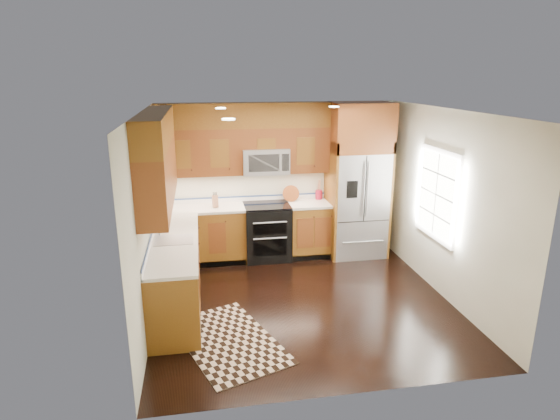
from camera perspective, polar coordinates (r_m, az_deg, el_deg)
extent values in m
plane|color=black|center=(6.63, 2.75, -11.04)|extent=(4.00, 4.00, 0.00)
cube|color=silver|center=(8.05, -0.21, 3.80)|extent=(4.00, 0.02, 2.60)
cube|color=silver|center=(6.04, -15.92, -1.13)|extent=(0.02, 4.00, 2.60)
cube|color=silver|center=(6.86, 19.45, 0.61)|extent=(0.02, 4.00, 2.60)
cube|color=white|center=(6.99, 18.60, 1.83)|extent=(0.04, 1.10, 1.30)
cube|color=white|center=(6.99, 18.53, 1.83)|extent=(0.02, 0.95, 1.15)
cube|color=brown|center=(7.88, -9.31, -3.12)|extent=(1.37, 0.60, 0.90)
cube|color=brown|center=(8.09, 3.58, -2.43)|extent=(0.72, 0.60, 0.90)
cube|color=brown|center=(6.50, -12.52, -7.65)|extent=(0.60, 2.40, 0.90)
cube|color=white|center=(7.78, -4.01, 0.42)|extent=(2.85, 0.62, 0.04)
cube|color=white|center=(6.33, -12.78, -3.75)|extent=(0.62, 2.40, 0.04)
cube|color=brown|center=(7.71, -4.25, 7.17)|extent=(2.85, 0.33, 0.75)
cube|color=brown|center=(6.09, -14.58, 4.22)|extent=(0.33, 2.40, 0.75)
cube|color=brown|center=(7.64, -4.34, 11.43)|extent=(2.85, 0.33, 0.40)
cube|color=brown|center=(6.00, -14.98, 9.59)|extent=(0.33, 2.40, 0.40)
cube|color=black|center=(7.92, -1.59, -2.73)|extent=(0.76, 0.64, 0.92)
cube|color=black|center=(7.78, -1.61, 0.58)|extent=(0.76, 0.60, 0.02)
cube|color=black|center=(7.58, -1.25, -2.35)|extent=(0.55, 0.01, 0.18)
cube|color=black|center=(7.69, -1.24, -4.61)|extent=(0.55, 0.01, 0.28)
cylinder|color=#B2B2B7|center=(7.52, -1.23, -1.55)|extent=(0.55, 0.02, 0.02)
cylinder|color=#B2B2B7|center=(7.60, -1.21, -3.48)|extent=(0.55, 0.02, 0.02)
cube|color=#B2B2B7|center=(7.74, -1.80, 6.01)|extent=(0.76, 0.40, 0.42)
cube|color=black|center=(7.55, -1.96, 5.73)|extent=(0.50, 0.01, 0.28)
cube|color=#B2B2B7|center=(8.11, 9.33, 0.77)|extent=(0.90, 0.74, 1.80)
cube|color=black|center=(7.69, 10.35, 2.54)|extent=(0.01, 0.01, 1.08)
cube|color=black|center=(7.61, 8.79, 2.48)|extent=(0.18, 0.01, 0.28)
cube|color=brown|center=(7.95, 6.16, 1.31)|extent=(0.04, 0.74, 2.00)
cube|color=brown|center=(8.25, 12.45, 1.58)|extent=(0.04, 0.74, 2.00)
cube|color=brown|center=(7.87, 9.77, 9.92)|extent=(0.98, 0.74, 0.80)
cube|color=#B2B2B7|center=(6.32, -12.80, -3.50)|extent=(0.50, 0.42, 0.02)
cylinder|color=#B2B2B7|center=(6.50, -14.55, -1.84)|extent=(0.02, 0.02, 0.28)
torus|color=#B2B2B7|center=(6.38, -14.69, -0.87)|extent=(0.18, 0.02, 0.18)
cube|color=black|center=(5.78, -6.32, -15.52)|extent=(1.47, 1.85, 0.01)
cube|color=#A77151|center=(7.70, -7.91, 1.06)|extent=(0.10, 0.13, 0.20)
cylinder|color=maroon|center=(8.15, 4.75, 1.88)|extent=(0.15, 0.15, 0.16)
cylinder|color=brown|center=(8.00, 1.34, 1.13)|extent=(0.33, 0.33, 0.02)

